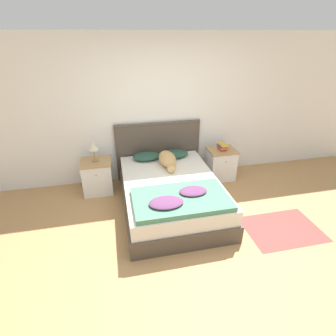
# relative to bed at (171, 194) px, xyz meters

# --- Properties ---
(ground_plane) EXTENTS (16.00, 16.00, 0.00)m
(ground_plane) POSITION_rel_bed_xyz_m (0.09, -1.01, -0.25)
(ground_plane) COLOR tan
(wall_back) EXTENTS (9.00, 0.06, 2.55)m
(wall_back) POSITION_rel_bed_xyz_m (0.09, 1.12, 1.03)
(wall_back) COLOR white
(wall_back) RESTS_ON ground_plane
(bed) EXTENTS (1.49, 2.05, 0.50)m
(bed) POSITION_rel_bed_xyz_m (0.00, 0.00, 0.00)
(bed) COLOR #4C4238
(bed) RESTS_ON ground_plane
(headboard) EXTENTS (1.57, 0.06, 1.09)m
(headboard) POSITION_rel_bed_xyz_m (0.00, 1.05, 0.32)
(headboard) COLOR #4C4238
(headboard) RESTS_ON ground_plane
(nightstand_left) EXTENTS (0.51, 0.46, 0.59)m
(nightstand_left) POSITION_rel_bed_xyz_m (-1.14, 0.73, 0.05)
(nightstand_left) COLOR white
(nightstand_left) RESTS_ON ground_plane
(nightstand_right) EXTENTS (0.51, 0.46, 0.59)m
(nightstand_right) POSITION_rel_bed_xyz_m (1.14, 0.73, 0.05)
(nightstand_right) COLOR white
(nightstand_right) RESTS_ON ground_plane
(pillow_left) EXTENTS (0.48, 0.33, 0.11)m
(pillow_left) POSITION_rel_bed_xyz_m (-0.26, 0.81, 0.31)
(pillow_left) COLOR #284C3D
(pillow_left) RESTS_ON bed
(pillow_right) EXTENTS (0.48, 0.33, 0.11)m
(pillow_right) POSITION_rel_bed_xyz_m (0.26, 0.81, 0.31)
(pillow_right) COLOR #284C3D
(pillow_right) RESTS_ON bed
(quilt) EXTENTS (1.28, 0.76, 0.12)m
(quilt) POSITION_rel_bed_xyz_m (-0.01, -0.60, 0.30)
(quilt) COLOR #4C8466
(quilt) RESTS_ON bed
(dog) EXTENTS (0.28, 0.73, 0.22)m
(dog) POSITION_rel_bed_xyz_m (0.06, 0.51, 0.35)
(dog) COLOR tan
(dog) RESTS_ON bed
(book_stack) EXTENTS (0.15, 0.23, 0.11)m
(book_stack) POSITION_rel_bed_xyz_m (1.14, 0.73, 0.40)
(book_stack) COLOR #AD2D28
(book_stack) RESTS_ON nightstand_right
(table_lamp) EXTENTS (0.17, 0.17, 0.34)m
(table_lamp) POSITION_rel_bed_xyz_m (-1.14, 0.74, 0.60)
(table_lamp) COLOR #9E7A4C
(table_lamp) RESTS_ON nightstand_left
(rug) EXTENTS (1.06, 0.76, 0.00)m
(rug) POSITION_rel_bed_xyz_m (1.45, -0.88, -0.24)
(rug) COLOR #93423D
(rug) RESTS_ON ground_plane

